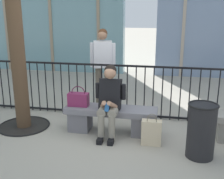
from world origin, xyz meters
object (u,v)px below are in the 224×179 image
Objects in this scene: seated_person_with_phone at (109,99)px; bystander_at_railing at (103,63)px; shopping_bag at (151,132)px; handbag_on_bench at (78,99)px; trash_can at (201,130)px; stone_bench at (111,117)px.

bystander_at_railing is (-0.43, 1.39, 0.35)m from seated_person_with_phone.
shopping_bag is (0.73, -0.23, -0.44)m from seated_person_with_phone.
seated_person_with_phone reaches higher than shopping_bag.
handbag_on_bench is 1.40m from shopping_bag.
seated_person_with_phone is 1.54m from trash_can.
trash_can is at bearing -18.29° from seated_person_with_phone.
seated_person_with_phone reaches higher than trash_can.
seated_person_with_phone is (0.00, -0.13, 0.38)m from stone_bench.
handbag_on_bench is (-0.58, -0.01, 0.30)m from stone_bench.
stone_bench is 0.94× the size of bystander_at_railing.
trash_can is (1.45, -0.61, 0.15)m from stone_bench.
trash_can is (1.45, -0.48, -0.23)m from seated_person_with_phone.
trash_can reaches higher than shopping_bag.
stone_bench is 1.32× the size of seated_person_with_phone.
shopping_bag is at bearing -14.79° from handbag_on_bench.
bystander_at_railing is at bearing 107.33° from seated_person_with_phone.
trash_can is at bearing -44.78° from bystander_at_railing.
stone_bench is 4.44× the size of handbag_on_bench.
handbag_on_bench is at bearing -96.75° from bystander_at_railing.
bystander_at_railing is 2.71m from trash_can.
shopping_bag is at bearing -54.29° from bystander_at_railing.
shopping_bag is 0.62× the size of trash_can.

